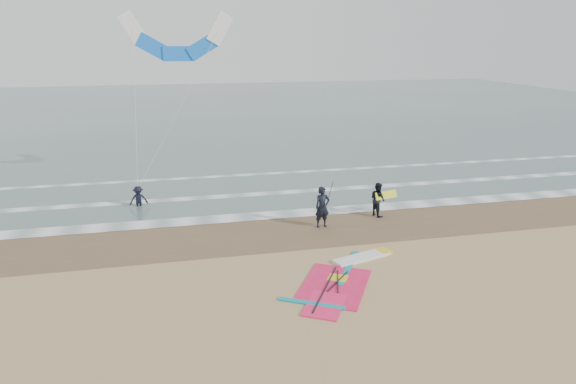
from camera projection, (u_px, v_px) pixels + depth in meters
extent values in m
plane|color=tan|center=(363.00, 283.00, 19.10)|extent=(120.00, 120.00, 0.00)
cube|color=#47605E|center=(225.00, 111.00, 63.91)|extent=(120.00, 80.00, 0.02)
cube|color=brown|center=(319.00, 227.00, 24.70)|extent=(120.00, 5.00, 0.01)
cube|color=white|center=(307.00, 212.00, 26.75)|extent=(120.00, 1.20, 0.02)
cube|color=white|center=(290.00, 192.00, 30.30)|extent=(120.00, 0.70, 0.02)
cube|color=white|center=(275.00, 173.00, 34.50)|extent=(120.00, 0.50, 0.01)
cube|color=white|center=(362.00, 257.00, 21.20)|extent=(2.64, 1.40, 0.12)
cube|color=yellow|center=(384.00, 251.00, 21.78)|extent=(0.63, 0.73, 0.13)
cube|color=#F91F57|center=(334.00, 285.00, 18.90)|extent=(3.60, 3.98, 0.04)
cube|color=#F91F57|center=(325.00, 305.00, 17.49)|extent=(1.99, 2.22, 0.05)
cube|color=#0C8C99|center=(349.00, 267.00, 20.37)|extent=(1.84, 2.96, 0.05)
cube|color=#0C8C99|center=(311.00, 304.00, 17.60)|extent=(2.16, 1.38, 0.05)
cube|color=yellow|center=(338.00, 278.00, 19.45)|extent=(0.93, 0.89, 0.05)
cylinder|color=black|center=(325.00, 288.00, 18.62)|extent=(1.90, 3.23, 0.06)
cylinder|color=black|center=(338.00, 281.00, 19.12)|extent=(1.27, 1.40, 0.04)
cylinder|color=black|center=(338.00, 281.00, 19.12)|extent=(0.61, 1.77, 0.04)
imported|color=black|center=(322.00, 207.00, 24.50)|extent=(0.78, 0.56, 2.01)
imported|color=black|center=(378.00, 199.00, 26.12)|extent=(0.87, 1.00, 1.75)
imported|color=black|center=(138.00, 194.00, 27.51)|extent=(1.03, 0.66, 1.50)
cylinder|color=black|center=(329.00, 197.00, 24.43)|extent=(0.17, 0.86, 1.82)
cube|color=yellow|center=(386.00, 195.00, 26.05)|extent=(1.30, 0.51, 0.39)
cube|color=white|center=(133.00, 28.00, 28.44)|extent=(1.62, 0.20, 1.97)
cube|color=blue|center=(153.00, 47.00, 28.95)|extent=(1.97, 0.22, 1.62)
cube|color=blue|center=(179.00, 54.00, 29.35)|extent=(1.80, 0.21, 0.84)
cube|color=blue|center=(203.00, 47.00, 29.53)|extent=(1.97, 0.22, 1.62)
cube|color=white|center=(220.00, 28.00, 29.45)|extent=(1.62, 0.20, 1.97)
cylinder|color=beige|center=(135.00, 108.00, 27.94)|extent=(0.26, 3.60, 8.33)
cylinder|color=beige|center=(180.00, 106.00, 28.45)|extent=(5.07, 3.60, 8.33)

